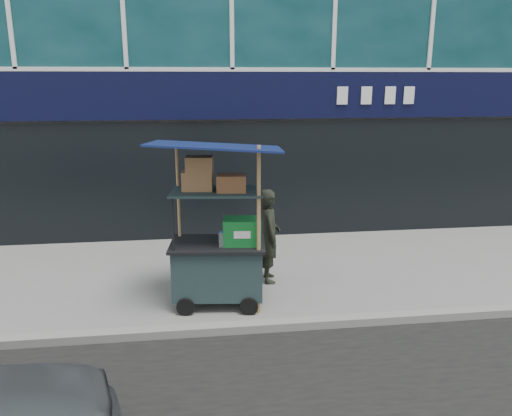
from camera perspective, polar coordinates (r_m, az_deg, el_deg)
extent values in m
plane|color=slate|center=(6.97, 0.30, -13.05)|extent=(80.00, 80.00, 0.00)
cube|color=gray|center=(6.76, 0.53, -13.38)|extent=(80.00, 0.18, 0.12)
cube|color=black|center=(10.01, -2.68, 12.68)|extent=(15.68, 0.06, 0.90)
cube|color=black|center=(10.25, -2.58, 3.14)|extent=(15.68, 0.04, 2.40)
cube|color=#1B2D2E|center=(7.35, -4.34, -7.02)|extent=(1.34, 0.87, 0.74)
cylinder|color=black|center=(7.19, -8.06, -11.14)|extent=(0.26, 0.08, 0.25)
cylinder|color=black|center=(7.14, -0.81, -11.18)|extent=(0.26, 0.08, 0.25)
cube|color=black|center=(7.21, -4.40, -4.12)|extent=(1.44, 0.97, 0.04)
cylinder|color=black|center=(6.86, -9.48, -1.98)|extent=(0.04, 0.04, 0.80)
cylinder|color=black|center=(6.79, 0.31, -1.96)|extent=(0.04, 0.04, 0.80)
cylinder|color=black|center=(7.46, -8.80, -0.59)|extent=(0.04, 0.04, 0.80)
cylinder|color=black|center=(7.40, 0.19, -0.55)|extent=(0.04, 0.04, 0.80)
cube|color=#1B2D2E|center=(7.01, -4.53, 1.88)|extent=(1.34, 0.87, 0.03)
cylinder|color=#AA7F4D|center=(6.82, 0.31, -2.81)|extent=(0.06, 0.06, 2.39)
cylinder|color=#AA7F4D|center=(7.51, -8.75, -1.76)|extent=(0.05, 0.05, 2.28)
cube|color=#0B173F|center=(6.89, -4.63, 7.05)|extent=(1.92, 1.46, 0.21)
cube|color=#10692C|center=(7.09, -1.58, -2.67)|extent=(0.57, 0.43, 0.37)
cylinder|color=silver|center=(6.97, -4.00, -3.69)|extent=(0.08, 0.08, 0.21)
cylinder|color=#1841B9|center=(6.93, -4.01, -2.78)|extent=(0.04, 0.04, 0.02)
cube|color=olive|center=(7.05, -6.68, 3.14)|extent=(0.46, 0.36, 0.27)
cube|color=olive|center=(6.92, -2.82, 2.87)|extent=(0.43, 0.34, 0.23)
cube|color=olive|center=(6.98, -6.49, 5.03)|extent=(0.40, 0.31, 0.21)
imported|color=black|center=(8.07, 1.49, -3.18)|extent=(0.38, 0.57, 1.54)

